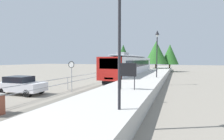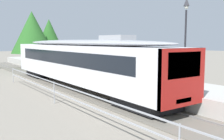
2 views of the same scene
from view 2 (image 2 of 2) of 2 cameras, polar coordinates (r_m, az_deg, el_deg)
The scene contains 8 objects.
ground_plane at distance 16.06m, azimuth -13.13°, elevation -6.43°, with size 160.00×160.00×0.00m, color gray.
track_rails at distance 17.36m, azimuth -3.89°, elevation -5.18°, with size 3.20×60.00×0.14m.
commuter_train at distance 19.06m, azimuth -7.54°, elevation 2.24°, with size 2.82×19.75×3.74m.
station_platform at distance 19.15m, azimuth 4.45°, elevation -2.83°, with size 3.90×60.00×0.90m, color #B7B5AD.
platform_lamp_mid_platform at distance 17.14m, azimuth 16.18°, elevation 9.85°, with size 0.34×0.34×5.35m.
carpark_fence at distance 7.62m, azimuth 14.86°, elevation -13.98°, with size 0.06×36.06×1.25m.
tree_behind_carpark at distance 34.92m, azimuth -17.42°, elevation 8.03°, with size 5.41×5.41×7.36m.
tree_distant_left at distance 37.79m, azimuth -13.86°, elevation 7.35°, with size 4.21×4.21×6.67m.
Camera 2 is at (-8.82, 7.46, 3.54)m, focal length 40.88 mm.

